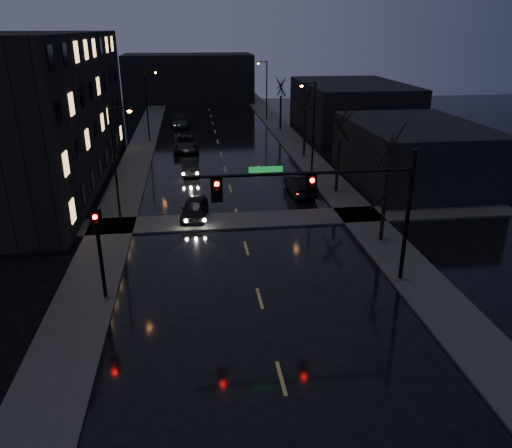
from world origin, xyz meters
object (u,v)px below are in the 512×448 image
object	(u,v)px
oncoming_car_a	(195,208)
lead_car	(300,184)
oncoming_car_d	(179,121)
oncoming_car_c	(186,143)
oncoming_car_b	(190,167)

from	to	relation	value
oncoming_car_a	lead_car	distance (m)	9.44
oncoming_car_a	oncoming_car_d	distance (m)	34.31
oncoming_car_c	lead_car	size ratio (longest dim) A/B	1.23
oncoming_car_a	lead_car	size ratio (longest dim) A/B	0.89
oncoming_car_a	oncoming_car_b	size ratio (longest dim) A/B	1.03
oncoming_car_c	oncoming_car_d	size ratio (longest dim) A/B	1.03
oncoming_car_d	lead_car	world-z (taller)	oncoming_car_d
oncoming_car_a	lead_car	world-z (taller)	lead_car
oncoming_car_d	lead_car	distance (m)	31.49
oncoming_car_b	lead_car	size ratio (longest dim) A/B	0.87
oncoming_car_a	lead_car	xyz separation A→B (m)	(8.37, 4.37, 0.06)
oncoming_car_d	oncoming_car_a	bearing A→B (deg)	-94.61
oncoming_car_c	oncoming_car_d	world-z (taller)	oncoming_car_d
oncoming_car_a	oncoming_car_c	xyz separation A→B (m)	(-0.59, 20.59, 0.08)
oncoming_car_c	oncoming_car_b	bearing A→B (deg)	-86.64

